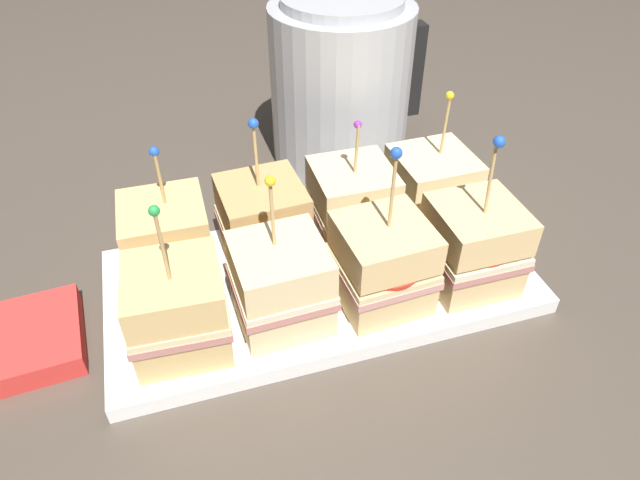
{
  "coord_description": "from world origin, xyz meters",
  "views": [
    {
      "loc": [
        -0.13,
        -0.42,
        0.43
      ],
      "look_at": [
        0.0,
        0.0,
        0.07
      ],
      "focal_mm": 32.0,
      "sensor_mm": 36.0,
      "label": 1
    }
  ],
  "objects_px": {
    "sandwich_back_far_right": "(431,191)",
    "sandwich_back_center_left": "(263,223)",
    "sandwich_front_center_right": "(383,264)",
    "sandwich_front_center_left": "(281,284)",
    "sandwich_front_far_left": "(178,309)",
    "sandwich_back_far_left": "(167,240)",
    "sandwich_back_center_right": "(352,205)",
    "kettle_steel": "(341,83)",
    "serving_platter": "(320,281)",
    "sandwich_front_far_right": "(473,246)",
    "napkin_stack": "(25,341)"
  },
  "relations": [
    {
      "from": "sandwich_front_center_left",
      "to": "sandwich_front_far_right",
      "type": "distance_m",
      "value": 0.2
    },
    {
      "from": "serving_platter",
      "to": "sandwich_back_center_left",
      "type": "bearing_deg",
      "value": 135.66
    },
    {
      "from": "sandwich_front_far_right",
      "to": "napkin_stack",
      "type": "bearing_deg",
      "value": 173.29
    },
    {
      "from": "sandwich_front_center_left",
      "to": "sandwich_back_far_left",
      "type": "relative_size",
      "value": 1.06
    },
    {
      "from": "sandwich_front_far_right",
      "to": "sandwich_back_far_left",
      "type": "relative_size",
      "value": 1.14
    },
    {
      "from": "sandwich_back_center_left",
      "to": "kettle_steel",
      "type": "height_order",
      "value": "kettle_steel"
    },
    {
      "from": "sandwich_front_far_left",
      "to": "sandwich_front_center_left",
      "type": "relative_size",
      "value": 1.02
    },
    {
      "from": "serving_platter",
      "to": "napkin_stack",
      "type": "bearing_deg",
      "value": 179.86
    },
    {
      "from": "sandwich_back_center_right",
      "to": "napkin_stack",
      "type": "distance_m",
      "value": 0.35
    },
    {
      "from": "sandwich_back_far_left",
      "to": "sandwich_back_center_right",
      "type": "xyz_separation_m",
      "value": [
        0.2,
        -0.0,
        0.0
      ]
    },
    {
      "from": "sandwich_front_center_left",
      "to": "sandwich_back_center_right",
      "type": "relative_size",
      "value": 1.05
    },
    {
      "from": "sandwich_front_far_left",
      "to": "kettle_steel",
      "type": "height_order",
      "value": "kettle_steel"
    },
    {
      "from": "sandwich_front_center_right",
      "to": "kettle_steel",
      "type": "relative_size",
      "value": 0.72
    },
    {
      "from": "kettle_steel",
      "to": "sandwich_back_far_left",
      "type": "bearing_deg",
      "value": -141.28
    },
    {
      "from": "sandwich_back_center_right",
      "to": "sandwich_back_far_right",
      "type": "height_order",
      "value": "sandwich_back_far_right"
    },
    {
      "from": "sandwich_back_center_left",
      "to": "serving_platter",
      "type": "bearing_deg",
      "value": -44.34
    },
    {
      "from": "sandwich_front_far_right",
      "to": "sandwich_back_center_left",
      "type": "xyz_separation_m",
      "value": [
        -0.19,
        0.1,
        -0.0
      ]
    },
    {
      "from": "kettle_steel",
      "to": "napkin_stack",
      "type": "relative_size",
      "value": 2.18
    },
    {
      "from": "serving_platter",
      "to": "sandwich_front_center_left",
      "type": "distance_m",
      "value": 0.09
    },
    {
      "from": "sandwich_front_center_left",
      "to": "sandwich_back_far_left",
      "type": "xyz_separation_m",
      "value": [
        -0.1,
        0.1,
        -0.0
      ]
    },
    {
      "from": "sandwich_front_center_left",
      "to": "sandwich_front_far_right",
      "type": "relative_size",
      "value": 0.93
    },
    {
      "from": "sandwich_back_center_right",
      "to": "sandwich_back_far_right",
      "type": "relative_size",
      "value": 0.92
    },
    {
      "from": "sandwich_front_center_left",
      "to": "napkin_stack",
      "type": "height_order",
      "value": "sandwich_front_center_left"
    },
    {
      "from": "sandwich_front_far_left",
      "to": "sandwich_back_far_right",
      "type": "bearing_deg",
      "value": 18.7
    },
    {
      "from": "serving_platter",
      "to": "napkin_stack",
      "type": "xyz_separation_m",
      "value": [
        -0.29,
        0.0,
        0.0
      ]
    },
    {
      "from": "sandwich_front_far_left",
      "to": "napkin_stack",
      "type": "relative_size",
      "value": 1.47
    },
    {
      "from": "sandwich_front_center_left",
      "to": "sandwich_front_far_right",
      "type": "bearing_deg",
      "value": -1.36
    },
    {
      "from": "sandwich_front_far_left",
      "to": "sandwich_back_center_right",
      "type": "bearing_deg",
      "value": 26.54
    },
    {
      "from": "sandwich_back_center_left",
      "to": "sandwich_back_far_right",
      "type": "height_order",
      "value": "sandwich_back_center_left"
    },
    {
      "from": "sandwich_back_far_right",
      "to": "sandwich_back_center_left",
      "type": "bearing_deg",
      "value": -179.27
    },
    {
      "from": "sandwich_front_center_right",
      "to": "sandwich_back_far_right",
      "type": "bearing_deg",
      "value": 45.26
    },
    {
      "from": "sandwich_back_far_right",
      "to": "serving_platter",
      "type": "bearing_deg",
      "value": -161.35
    },
    {
      "from": "sandwich_front_center_right",
      "to": "sandwich_back_far_right",
      "type": "relative_size",
      "value": 1.07
    },
    {
      "from": "serving_platter",
      "to": "sandwich_back_center_right",
      "type": "relative_size",
      "value": 2.93
    },
    {
      "from": "sandwich_back_center_right",
      "to": "sandwich_back_far_right",
      "type": "distance_m",
      "value": 0.09
    },
    {
      "from": "sandwich_front_center_right",
      "to": "sandwich_front_center_left",
      "type": "bearing_deg",
      "value": 177.83
    },
    {
      "from": "kettle_steel",
      "to": "napkin_stack",
      "type": "height_order",
      "value": "kettle_steel"
    },
    {
      "from": "sandwich_front_center_right",
      "to": "sandwich_back_center_right",
      "type": "distance_m",
      "value": 0.1
    },
    {
      "from": "sandwich_front_far_left",
      "to": "sandwich_back_center_left",
      "type": "xyz_separation_m",
      "value": [
        0.1,
        0.1,
        0.0
      ]
    },
    {
      "from": "sandwich_front_center_left",
      "to": "napkin_stack",
      "type": "bearing_deg",
      "value": 168.99
    },
    {
      "from": "sandwich_back_center_right",
      "to": "kettle_steel",
      "type": "height_order",
      "value": "kettle_steel"
    },
    {
      "from": "sandwich_back_center_left",
      "to": "napkin_stack",
      "type": "height_order",
      "value": "sandwich_back_center_left"
    },
    {
      "from": "sandwich_front_far_right",
      "to": "sandwich_back_far_right",
      "type": "xyz_separation_m",
      "value": [
        0.0,
        0.1,
        -0.0
      ]
    },
    {
      "from": "sandwich_back_far_right",
      "to": "sandwich_front_center_right",
      "type": "bearing_deg",
      "value": -134.74
    },
    {
      "from": "sandwich_front_center_left",
      "to": "sandwich_front_center_right",
      "type": "xyz_separation_m",
      "value": [
        0.1,
        -0.0,
        0.0
      ]
    },
    {
      "from": "serving_platter",
      "to": "sandwich_back_far_right",
      "type": "height_order",
      "value": "sandwich_back_far_right"
    },
    {
      "from": "sandwich_front_center_right",
      "to": "sandwich_back_center_right",
      "type": "relative_size",
      "value": 1.15
    },
    {
      "from": "sandwich_front_center_right",
      "to": "sandwich_back_center_left",
      "type": "distance_m",
      "value": 0.14
    },
    {
      "from": "sandwich_back_far_left",
      "to": "sandwich_back_center_right",
      "type": "relative_size",
      "value": 1.0
    },
    {
      "from": "sandwich_front_center_right",
      "to": "napkin_stack",
      "type": "bearing_deg",
      "value": 171.55
    }
  ]
}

